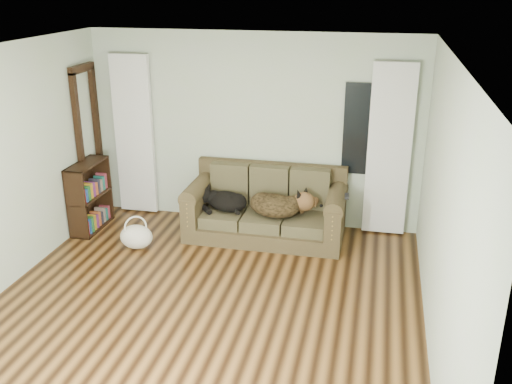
% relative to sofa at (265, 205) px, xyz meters
% --- Properties ---
extents(floor, '(5.00, 5.00, 0.00)m').
position_rel_sofa_xyz_m(floor, '(-0.28, -1.98, -0.45)').
color(floor, black).
rests_on(floor, ground).
extents(ceiling, '(5.00, 5.00, 0.00)m').
position_rel_sofa_xyz_m(ceiling, '(-0.28, -1.98, 2.15)').
color(ceiling, white).
rests_on(ceiling, ground).
extents(wall_back, '(4.50, 0.04, 2.60)m').
position_rel_sofa_xyz_m(wall_back, '(-0.28, 0.52, 0.85)').
color(wall_back, '#ACC39F').
rests_on(wall_back, ground).
extents(wall_right, '(0.04, 5.00, 2.60)m').
position_rel_sofa_xyz_m(wall_right, '(1.97, -1.98, 0.85)').
color(wall_right, '#ACC39F').
rests_on(wall_right, ground).
extents(curtain_left, '(0.55, 0.08, 2.25)m').
position_rel_sofa_xyz_m(curtain_left, '(-1.98, 0.44, 0.70)').
color(curtain_left, white).
rests_on(curtain_left, ground).
extents(curtain_right, '(0.55, 0.08, 2.25)m').
position_rel_sofa_xyz_m(curtain_right, '(1.52, 0.44, 0.70)').
color(curtain_right, white).
rests_on(curtain_right, ground).
extents(window_pane, '(0.50, 0.03, 1.20)m').
position_rel_sofa_xyz_m(window_pane, '(1.17, 0.50, 0.95)').
color(window_pane, black).
rests_on(window_pane, wall_back).
extents(door_casing, '(0.07, 0.60, 2.10)m').
position_rel_sofa_xyz_m(door_casing, '(-2.48, 0.07, 0.60)').
color(door_casing, black).
rests_on(door_casing, ground).
extents(sofa, '(2.04, 0.88, 0.83)m').
position_rel_sofa_xyz_m(sofa, '(0.00, 0.00, 0.00)').
color(sofa, black).
rests_on(sofa, floor).
extents(dog_black_lab, '(0.70, 0.61, 0.25)m').
position_rel_sofa_xyz_m(dog_black_lab, '(-0.55, -0.04, 0.03)').
color(dog_black_lab, black).
rests_on(dog_black_lab, sofa).
extents(dog_shepherd, '(0.80, 0.66, 0.31)m').
position_rel_sofa_xyz_m(dog_shepherd, '(0.18, -0.09, 0.04)').
color(dog_shepherd, black).
rests_on(dog_shepherd, sofa).
extents(tv_remote, '(0.06, 0.18, 0.02)m').
position_rel_sofa_xyz_m(tv_remote, '(1.05, -0.19, 0.28)').
color(tv_remote, black).
rests_on(tv_remote, sofa).
extents(tote_bag, '(0.50, 0.44, 0.31)m').
position_rel_sofa_xyz_m(tote_bag, '(-1.52, -0.70, -0.29)').
color(tote_bag, silver).
rests_on(tote_bag, floor).
extents(bookshelf, '(0.35, 0.77, 0.94)m').
position_rel_sofa_xyz_m(bookshelf, '(-2.37, -0.26, 0.05)').
color(bookshelf, black).
rests_on(bookshelf, floor).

